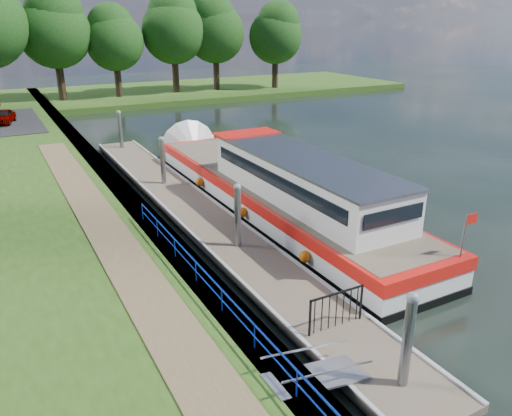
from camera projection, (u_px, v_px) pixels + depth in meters
ground at (386, 384)px, 12.73m from camera, size 160.00×160.00×0.00m
bank_edge at (130, 205)px, 23.79m from camera, size 1.10×90.00×0.78m
far_bank at (167, 92)px, 60.70m from camera, size 60.00×18.00×0.60m
footpath at (129, 266)px, 17.07m from camera, size 1.60×40.00×0.05m
blue_fence at (237, 311)px, 13.50m from camera, size 0.04×18.04×0.72m
pontoon at (195, 213)px, 23.35m from camera, size 2.50×30.00×0.56m
mooring_piles at (194, 191)px, 22.96m from camera, size 0.30×27.30×3.55m
gangway at (316, 376)px, 12.09m from camera, size 2.58×1.00×0.92m
gate_panel at (337, 305)px, 14.13m from camera, size 1.85×0.05×1.15m
barge at (268, 187)px, 24.15m from camera, size 4.36×21.15×4.78m
horizon_trees at (42, 27)px, 49.21m from camera, size 54.38×10.03×12.87m
car_a at (4, 117)px, 39.85m from camera, size 2.14×3.44×1.09m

